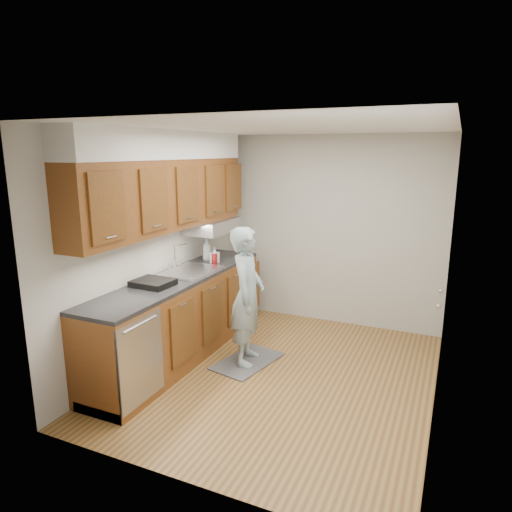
{
  "coord_description": "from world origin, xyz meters",
  "views": [
    {
      "loc": [
        1.55,
        -4.09,
        2.29
      ],
      "look_at": [
        -0.39,
        0.25,
        1.19
      ],
      "focal_mm": 32.0,
      "sensor_mm": 36.0,
      "label": 1
    }
  ],
  "objects_px": {
    "soap_bottle_b": "(215,255)",
    "soda_can": "(214,259)",
    "steel_can": "(212,258)",
    "dish_rack": "(153,283)",
    "person": "(247,287)",
    "soap_bottle_a": "(207,249)"
  },
  "relations": [
    {
      "from": "soap_bottle_b",
      "to": "soda_can",
      "type": "bearing_deg",
      "value": -64.32
    },
    {
      "from": "steel_can",
      "to": "dish_rack",
      "type": "relative_size",
      "value": 0.33
    },
    {
      "from": "person",
      "to": "soap_bottle_b",
      "type": "relative_size",
      "value": 8.58
    },
    {
      "from": "soap_bottle_b",
      "to": "dish_rack",
      "type": "relative_size",
      "value": 0.51
    },
    {
      "from": "soap_bottle_a",
      "to": "dish_rack",
      "type": "bearing_deg",
      "value": -86.96
    },
    {
      "from": "soda_can",
      "to": "dish_rack",
      "type": "height_order",
      "value": "soda_can"
    },
    {
      "from": "soap_bottle_a",
      "to": "soap_bottle_b",
      "type": "bearing_deg",
      "value": -31.22
    },
    {
      "from": "person",
      "to": "soap_bottle_a",
      "type": "relative_size",
      "value": 6.05
    },
    {
      "from": "dish_rack",
      "to": "soap_bottle_a",
      "type": "bearing_deg",
      "value": 95.33
    },
    {
      "from": "soda_can",
      "to": "steel_can",
      "type": "relative_size",
      "value": 1.01
    },
    {
      "from": "soda_can",
      "to": "dish_rack",
      "type": "distance_m",
      "value": 1.08
    },
    {
      "from": "soap_bottle_a",
      "to": "soda_can",
      "type": "relative_size",
      "value": 2.18
    },
    {
      "from": "soap_bottle_b",
      "to": "dish_rack",
      "type": "distance_m",
      "value": 1.12
    },
    {
      "from": "steel_can",
      "to": "soda_can",
      "type": "bearing_deg",
      "value": -35.99
    },
    {
      "from": "steel_can",
      "to": "person",
      "type": "bearing_deg",
      "value": -36.68
    },
    {
      "from": "soap_bottle_b",
      "to": "dish_rack",
      "type": "bearing_deg",
      "value": -95.36
    },
    {
      "from": "person",
      "to": "dish_rack",
      "type": "bearing_deg",
      "value": 111.08
    },
    {
      "from": "person",
      "to": "steel_can",
      "type": "relative_size",
      "value": 13.39
    },
    {
      "from": "soap_bottle_b",
      "to": "soda_can",
      "type": "height_order",
      "value": "soap_bottle_b"
    },
    {
      "from": "dish_rack",
      "to": "person",
      "type": "bearing_deg",
      "value": 37.28
    },
    {
      "from": "soap_bottle_a",
      "to": "steel_can",
      "type": "distance_m",
      "value": 0.19
    },
    {
      "from": "soap_bottle_b",
      "to": "soda_can",
      "type": "xyz_separation_m",
      "value": [
        0.02,
        -0.04,
        -0.03
      ]
    }
  ]
}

